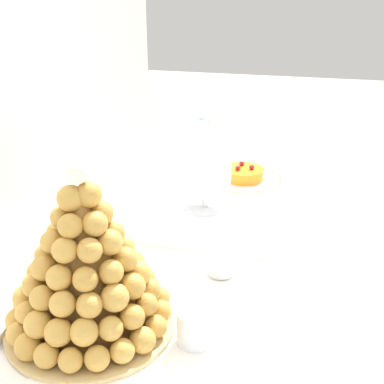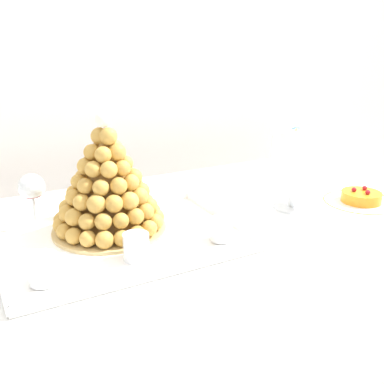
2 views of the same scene
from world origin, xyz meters
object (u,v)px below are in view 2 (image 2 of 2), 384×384
Objects in this scene: dessert_cup_mid_left at (136,248)px; dessert_cup_centre at (221,230)px; serving_tray at (123,241)px; dessert_cup_left at (43,270)px; macaron_goblet at (295,158)px; croquembouche at (108,187)px; fruit_tart_plate at (361,200)px; wine_glass at (32,189)px.

dessert_cup_mid_left is 1.08× the size of dessert_cup_centre.
dessert_cup_mid_left is (-0.01, -0.10, 0.03)m from serving_tray.
macaron_goblet reaches higher than dessert_cup_left.
serving_tray is at bearing -83.68° from croquembouche.
fruit_tart_plate is (0.71, -0.15, -0.11)m from croquembouche.
macaron_goblet is at bearing -1.18° from serving_tray.
dessert_cup_mid_left is at bearing -90.03° from croquembouche.
fruit_tart_plate is (0.70, -0.08, 0.01)m from serving_tray.
dessert_cup_left is (-0.20, -0.11, 0.03)m from serving_tray.
serving_tray is 0.52m from macaron_goblet.
fruit_tart_plate is (0.50, 0.03, -0.02)m from dessert_cup_centre.
dessert_cup_left is at bearing -96.93° from wine_glass.
macaron_goblet is at bearing 161.62° from fruit_tart_plate.
croquembouche is 5.40× the size of dessert_cup_centre.
dessert_cup_mid_left is 0.24× the size of macaron_goblet.
serving_tray is 0.23m from dessert_cup_centre.
dessert_cup_mid_left reaches higher than serving_tray.
dessert_cup_left is 0.40m from dessert_cup_centre.
croquembouche is 0.51m from macaron_goblet.
dessert_cup_mid_left is (-0.00, -0.17, -0.09)m from croquembouche.
dessert_cup_centre is at bearing -28.18° from serving_tray.
dessert_cup_mid_left is at bearing 1.47° from dessert_cup_left.
croquembouche is 0.19m from dessert_cup_mid_left.
macaron_goblet reaches higher than fruit_tart_plate.
croquembouche reaches higher than dessert_cup_left.
dessert_cup_centre reaches higher than fruit_tart_plate.
dessert_cup_mid_left is (0.19, 0.00, -0.00)m from dessert_cup_left.
serving_tray is at bearing 173.66° from fruit_tart_plate.
dessert_cup_centre is at bearing -161.72° from macaron_goblet.
croquembouche is 5.00× the size of dessert_cup_mid_left.
macaron_goblet is 0.69m from wine_glass.
dessert_cup_centre is (0.40, 0.00, -0.00)m from dessert_cup_left.
dessert_cup_mid_left is 0.41× the size of wine_glass.
wine_glass is at bearing 141.18° from croquembouche.
croquembouche reaches higher than fruit_tart_plate.
croquembouche is 4.98× the size of dessert_cup_left.
dessert_cup_mid_left is 0.53m from macaron_goblet.
wine_glass is (-0.36, 0.30, 0.07)m from dessert_cup_centre.
wine_glass is (-0.16, 0.19, 0.10)m from serving_tray.
macaron_goblet is 1.71× the size of wine_glass.
dessert_cup_mid_left reaches higher than fruit_tart_plate.
dessert_cup_left is 0.19m from dessert_cup_mid_left.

